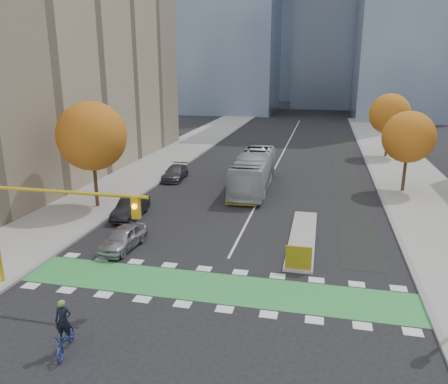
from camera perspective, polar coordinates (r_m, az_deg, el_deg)
The scene contains 20 objects.
ground at distance 21.03m, azimuth -2.42°, elevation -14.20°, with size 300.00×300.00×0.00m, color black.
sidewalk_west at distance 43.07m, azimuth -12.88°, elevation 1.45°, with size 7.00×120.00×0.15m, color gray.
sidewalk_east at distance 39.91m, azimuth 24.80°, elevation -0.79°, with size 7.00×120.00×0.15m, color gray.
curb_west at distance 41.70m, azimuth -8.53°, elevation 1.20°, with size 0.30×120.00×0.16m, color gray.
curb_east at distance 39.30m, azimuth 19.82°, elevation -0.50°, with size 0.30×120.00×0.16m, color gray.
bike_crossing at distance 22.29m, azimuth -1.39°, elevation -12.31°, with size 20.00×3.00×0.01m, color #2E8D3F.
centre_line at distance 58.69m, azimuth 7.87°, elevation 5.43°, with size 0.15×70.00×0.01m, color silver.
bike_lane_paint at distance 48.75m, azimuth 15.61°, elevation 2.85°, with size 2.50×50.00×0.01m, color black.
median_island at distance 28.53m, azimuth 10.22°, elevation -5.87°, with size 1.60×10.00×0.16m, color gray.
hazard_board at distance 23.83m, azimuth 9.70°, elevation -8.47°, with size 1.40×0.12×1.30m, color yellow.
building_west at distance 48.98m, azimuth -24.44°, elevation 16.87°, with size 16.00×44.00×25.00m, color gray.
tree_west at distance 34.36m, azimuth -16.88°, elevation 7.00°, with size 5.20×5.20×8.22m.
tree_east_near at distance 40.56m, azimuth 22.96°, elevation 6.62°, with size 4.40×4.40×7.08m.
tree_east_far at distance 56.30m, azimuth 20.83°, elevation 9.50°, with size 4.80×4.80×7.65m.
traffic_signal_west at distance 22.26m, azimuth -23.04°, elevation -2.41°, with size 8.53×0.56×5.20m.
cyclist at distance 18.53m, azimuth -20.06°, elevation -17.11°, with size 1.14×2.04×2.23m.
bus at distance 39.22m, azimuth 3.90°, elevation 2.77°, with size 2.76×11.80×3.29m, color #A3A9AA.
parked_car_a at distance 27.09m, azimuth -13.06°, elevation -5.86°, with size 1.62×4.02×1.37m, color #95959A.
parked_car_b at distance 32.49m, azimuth -12.09°, elevation -2.04°, with size 1.53×4.38×1.44m, color black.
parked_car_c at distance 42.95m, azimuth -6.40°, elevation 2.53°, with size 1.87×4.59×1.33m, color #47474B.
Camera 1 is at (4.86, -17.52, 10.55)m, focal length 35.00 mm.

